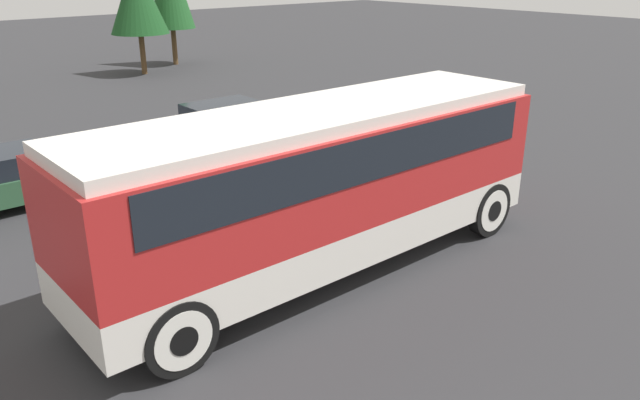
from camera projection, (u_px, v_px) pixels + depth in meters
ground_plane at (320, 268)px, 12.31m from camera, size 120.00×120.00×0.00m
tour_bus at (324, 174)px, 11.66m from camera, size 9.69×2.65×3.22m
parked_car_near at (228, 125)px, 20.07m from camera, size 4.45×1.92×1.43m
parked_car_mid at (2, 180)px, 15.13m from camera, size 4.46×1.88×1.39m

